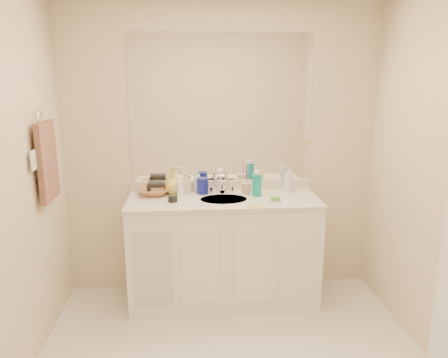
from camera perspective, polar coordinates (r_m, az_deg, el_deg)
wall_back at (r=3.65m, az=-0.40°, el=3.51°), size 2.60×0.02×2.40m
wall_front at (r=1.22m, az=8.89°, el=-19.39°), size 2.60×0.02×2.40m
vanity_cabinet at (r=3.62m, az=-0.06°, el=-9.45°), size 1.50×0.55×0.85m
countertop at (r=3.47m, az=-0.06°, el=-2.77°), size 1.52×0.57×0.03m
backsplash at (r=3.70m, az=-0.37°, el=-0.79°), size 1.52×0.03×0.08m
sink_basin at (r=3.45m, az=-0.04°, el=-2.82°), size 0.37×0.37×0.02m
faucet at (r=3.60m, az=-0.26°, el=-0.97°), size 0.02×0.02×0.11m
mirror at (r=3.60m, az=-0.40°, el=9.14°), size 1.48×0.01×1.20m
blue_mug at (r=3.58m, az=-2.81°, el=-0.90°), size 0.11×0.11×0.13m
tan_cup at (r=3.57m, az=2.95°, el=-1.25°), size 0.09×0.09×0.09m
toothbrush at (r=3.55m, az=3.13°, el=0.36°), size 0.01×0.04×0.18m
mouthwash_bottle at (r=3.52m, az=4.31°, el=-0.82°), size 0.09×0.09×0.17m
clear_pump_bottle at (r=3.66m, az=8.40°, el=-0.41°), size 0.08×0.08×0.17m
soap_dish at (r=3.41m, az=6.65°, el=-2.80°), size 0.10×0.08×0.01m
green_soap at (r=3.40m, az=6.66°, el=-2.50°), size 0.07×0.06×0.02m
orange_comb at (r=3.27m, az=4.03°, el=-3.52°), size 0.11×0.04×0.00m
dark_jar at (r=3.39m, az=-6.69°, el=-2.54°), size 0.08×0.08×0.05m
extra_white_bottle at (r=3.52m, az=-5.76°, el=-0.92°), size 0.06×0.06×0.17m
soap_bottle_white at (r=3.64m, az=-3.54°, el=-0.31°), size 0.08×0.08×0.17m
soap_bottle_cream at (r=3.62m, az=-5.09°, el=-0.47°), size 0.09×0.09×0.17m
soap_bottle_yellow at (r=3.60m, az=-6.77°, el=-0.52°), size 0.14×0.14×0.18m
wicker_basket at (r=3.60m, az=-9.13°, el=-1.56°), size 0.27×0.27×0.06m
hair_dryer at (r=3.58m, az=-8.84°, el=-0.65°), size 0.13×0.07×0.06m
towel_ring at (r=3.24m, az=-22.91°, el=7.33°), size 0.01×0.11×0.11m
hand_towel at (r=3.28m, az=-22.09°, el=2.14°), size 0.04×0.32×0.55m
switch_plate at (r=3.09m, az=-23.64°, el=2.27°), size 0.01×0.08×0.13m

